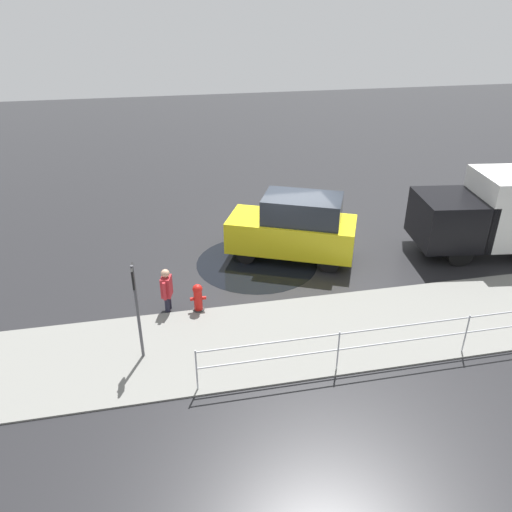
# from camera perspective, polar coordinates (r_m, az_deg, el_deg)

# --- Properties ---
(ground_plane) EXTENTS (60.00, 60.00, 0.00)m
(ground_plane) POSITION_cam_1_polar(r_m,az_deg,el_deg) (16.09, 4.22, 0.15)
(ground_plane) COLOR black
(kerb_strip) EXTENTS (24.00, 3.20, 0.04)m
(kerb_strip) POSITION_cam_1_polar(r_m,az_deg,el_deg) (12.69, 9.33, -8.34)
(kerb_strip) COLOR slate
(kerb_strip) RESTS_ON ground
(moving_hatchback) EXTENTS (4.25, 3.17, 2.06)m
(moving_hatchback) POSITION_cam_1_polar(r_m,az_deg,el_deg) (15.52, 4.41, 3.28)
(moving_hatchback) COLOR yellow
(moving_hatchback) RESTS_ON ground
(delivery_truck) EXTENTS (5.62, 2.83, 2.60)m
(delivery_truck) POSITION_cam_1_polar(r_m,az_deg,el_deg) (17.65, 26.83, 4.58)
(delivery_truck) COLOR black
(delivery_truck) RESTS_ON ground
(fire_hydrant) EXTENTS (0.42, 0.31, 0.80)m
(fire_hydrant) POSITION_cam_1_polar(r_m,az_deg,el_deg) (13.13, -6.64, -4.79)
(fire_hydrant) COLOR red
(fire_hydrant) RESTS_ON ground
(pedestrian) EXTENTS (0.33, 0.55, 1.22)m
(pedestrian) POSITION_cam_1_polar(r_m,az_deg,el_deg) (13.14, -10.18, -3.60)
(pedestrian) COLOR #B2262D
(pedestrian) RESTS_ON ground
(metal_railing) EXTENTS (9.27, 0.04, 1.05)m
(metal_railing) POSITION_cam_1_polar(r_m,az_deg,el_deg) (11.63, 16.63, -8.64)
(metal_railing) COLOR #B7BABF
(metal_railing) RESTS_ON ground
(sign_post) EXTENTS (0.07, 0.44, 2.40)m
(sign_post) POSITION_cam_1_polar(r_m,az_deg,el_deg) (11.12, -13.55, -4.81)
(sign_post) COLOR #4C4C51
(sign_post) RESTS_ON ground
(puddle_patch) EXTENTS (3.76, 3.76, 0.01)m
(puddle_patch) POSITION_cam_1_polar(r_m,az_deg,el_deg) (15.56, 0.08, -0.77)
(puddle_patch) COLOR black
(puddle_patch) RESTS_ON ground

